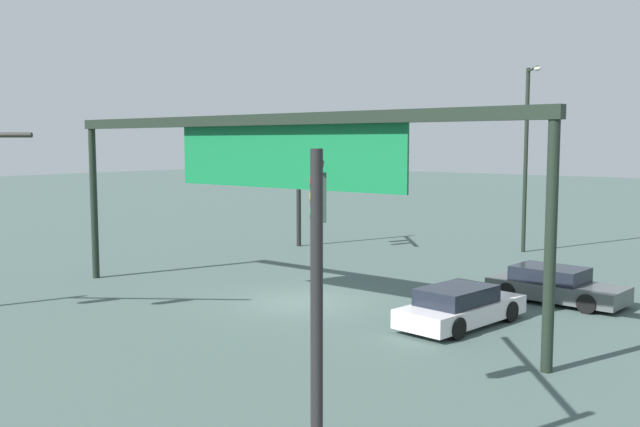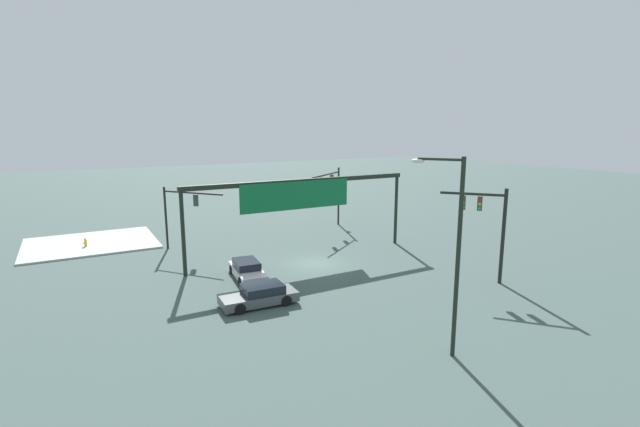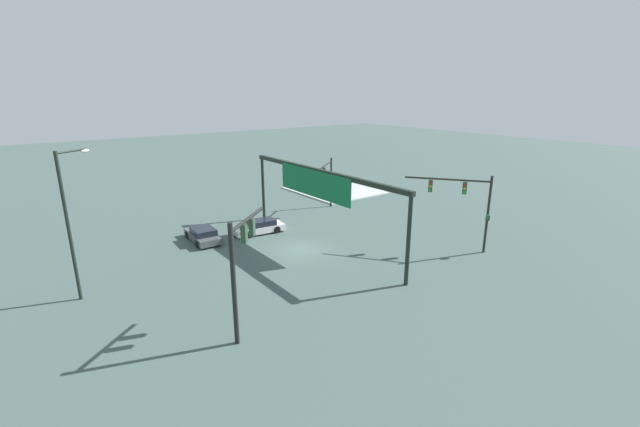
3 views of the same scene
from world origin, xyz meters
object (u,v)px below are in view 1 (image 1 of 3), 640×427
Objects in this scene: traffic_signal_near_corner at (318,244)px; traffic_signal_cross_street at (299,166)px; sedan_car_approaching at (460,307)px; streetlamp_curved_arm at (527,148)px; sedan_car_waiting_far at (555,286)px.

traffic_signal_cross_street is (-16.11, 18.15, 0.53)m from traffic_signal_near_corner.
traffic_signal_near_corner reaches higher than sedan_car_approaching.
traffic_signal_near_corner is at bearing -19.73° from streetlamp_curved_arm.
streetlamp_curved_arm reaches higher than traffic_signal_near_corner.
traffic_signal_cross_street reaches higher than traffic_signal_near_corner.
traffic_signal_cross_street is at bearing 169.02° from sedan_car_waiting_far.
streetlamp_curved_arm is 12.10m from sedan_car_waiting_far.
streetlamp_curved_arm is 16.01m from sedan_car_approaching.
traffic_signal_cross_street is 11.41m from streetlamp_curved_arm.
sedan_car_approaching is at bearing 17.80° from traffic_signal_cross_street.
streetlamp_curved_arm is (-6.52, 24.27, 1.45)m from traffic_signal_near_corner.
sedan_car_approaching is (13.83, -8.62, -3.72)m from traffic_signal_cross_street.
traffic_signal_near_corner is 0.84× the size of traffic_signal_cross_street.
traffic_signal_near_corner is at bearing -159.93° from sedan_car_approaching.
sedan_car_approaching is 1.03× the size of sedan_car_waiting_far.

